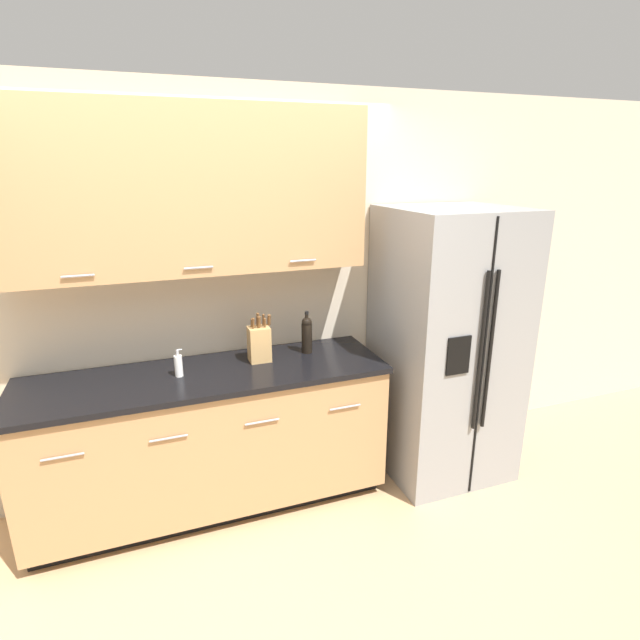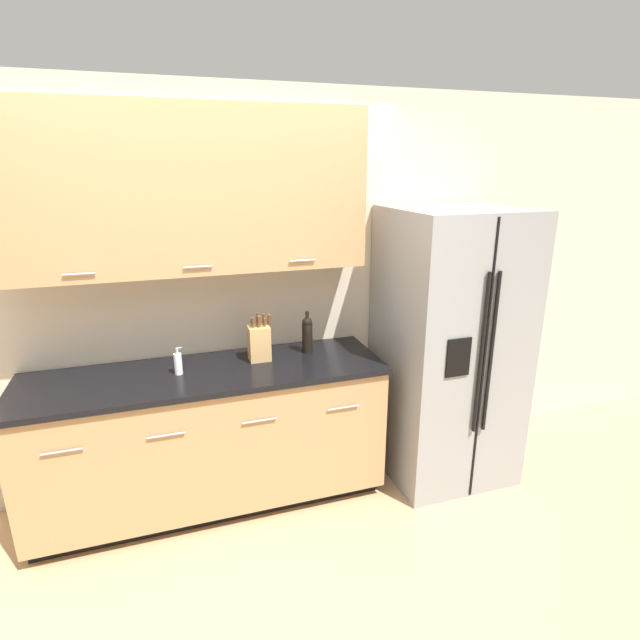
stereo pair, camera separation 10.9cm
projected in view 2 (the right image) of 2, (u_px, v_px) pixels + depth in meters
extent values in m
plane|color=tan|center=(247.00, 581.00, 2.66)|extent=(14.00, 14.00, 0.00)
cube|color=beige|center=(209.00, 297.00, 3.24)|extent=(10.00, 0.05, 2.60)
cube|color=tan|center=(190.00, 191.00, 2.85)|extent=(2.05, 0.32, 0.94)
cylinder|color=#99999E|center=(79.00, 274.00, 2.63)|extent=(0.16, 0.01, 0.01)
cylinder|color=#99999E|center=(198.00, 267.00, 2.81)|extent=(0.16, 0.01, 0.01)
cylinder|color=#99999E|center=(303.00, 261.00, 3.00)|extent=(0.16, 0.01, 0.01)
cube|color=black|center=(214.00, 491.00, 3.32)|extent=(2.11, 0.54, 0.09)
cube|color=tan|center=(210.00, 435.00, 3.15)|extent=(2.15, 0.62, 0.81)
cube|color=black|center=(206.00, 374.00, 3.01)|extent=(2.18, 0.64, 0.03)
cylinder|color=#99999E|center=(62.00, 452.00, 2.56)|extent=(0.20, 0.01, 0.01)
cylinder|color=#99999E|center=(166.00, 435.00, 2.71)|extent=(0.20, 0.01, 0.01)
cylinder|color=#99999E|center=(260.00, 421.00, 2.87)|extent=(0.20, 0.01, 0.01)
cylinder|color=#99999E|center=(344.00, 408.00, 3.02)|extent=(0.20, 0.01, 0.01)
cube|color=gray|center=(447.00, 346.00, 3.42)|extent=(0.83, 0.80, 1.86)
cube|color=black|center=(483.00, 368.00, 3.05)|extent=(0.01, 0.01, 1.83)
cylinder|color=black|center=(481.00, 355.00, 3.00)|extent=(0.02, 0.02, 1.02)
cylinder|color=black|center=(491.00, 354.00, 3.02)|extent=(0.02, 0.02, 1.02)
cube|color=black|center=(458.00, 358.00, 2.97)|extent=(0.16, 0.01, 0.24)
cube|color=tan|center=(259.00, 343.00, 3.15)|extent=(0.13, 0.11, 0.22)
cylinder|color=brown|center=(252.00, 322.00, 3.11)|extent=(0.02, 0.03, 0.06)
cylinder|color=brown|center=(253.00, 323.00, 3.08)|extent=(0.01, 0.03, 0.07)
cylinder|color=brown|center=(258.00, 319.00, 3.12)|extent=(0.02, 0.04, 0.09)
cylinder|color=brown|center=(259.00, 322.00, 3.09)|extent=(0.02, 0.04, 0.08)
cylinder|color=brown|center=(263.00, 319.00, 3.13)|extent=(0.01, 0.03, 0.08)
cylinder|color=brown|center=(265.00, 322.00, 3.11)|extent=(0.01, 0.03, 0.06)
cylinder|color=brown|center=(269.00, 319.00, 3.14)|extent=(0.02, 0.04, 0.07)
cylinder|color=black|center=(307.00, 338.00, 3.29)|extent=(0.07, 0.07, 0.20)
sphere|color=black|center=(307.00, 322.00, 3.25)|extent=(0.07, 0.07, 0.07)
cylinder|color=black|center=(307.00, 319.00, 3.25)|extent=(0.02, 0.02, 0.07)
cylinder|color=black|center=(307.00, 313.00, 3.23)|extent=(0.03, 0.03, 0.02)
cylinder|color=white|center=(178.00, 364.00, 2.95)|extent=(0.05, 0.05, 0.13)
cylinder|color=#B2B2B5|center=(177.00, 351.00, 2.93)|extent=(0.02, 0.02, 0.04)
cylinder|color=#B2B2B5|center=(179.00, 348.00, 2.92)|extent=(0.03, 0.01, 0.01)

